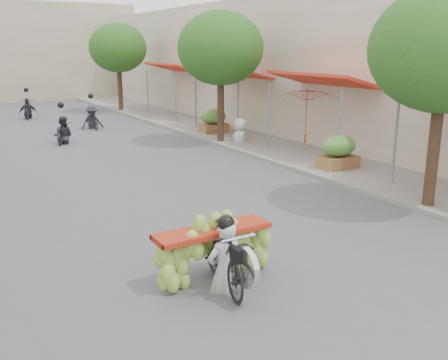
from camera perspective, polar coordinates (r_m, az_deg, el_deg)
sidewalk_right at (r=22.22m, az=1.88°, el=5.15°), size 4.00×60.00×0.12m
shophouse_row_right at (r=24.24m, az=13.51°, el=12.56°), size 9.77×40.00×6.00m
street_tree_near at (r=12.64m, az=23.91°, el=13.44°), size 3.40×3.40×5.25m
street_tree_mid at (r=20.21m, az=-0.40°, el=14.79°), size 3.40×3.40×5.25m
street_tree_far at (r=31.16m, az=-12.02°, el=14.54°), size 3.40×3.40×5.25m
produce_crate_mid at (r=16.19m, az=12.95°, el=3.42°), size 1.20×0.88×1.16m
produce_crate_far at (r=22.56m, az=-1.21°, el=6.98°), size 1.20×0.88×1.16m
banana_motorbike at (r=8.23m, az=-0.47°, el=-7.40°), size 2.20×1.95×2.17m
market_umbrella at (r=17.09m, az=9.67°, el=10.40°), size 2.77×2.77×1.90m
pedestrian at (r=20.31m, az=1.83°, el=7.08°), size 1.05×1.04×1.88m
bg_motorbike_a at (r=21.46m, az=-17.99°, el=6.00°), size 1.19×1.55×1.95m
bg_motorbike_b at (r=25.03m, az=-14.89°, el=7.60°), size 1.07×1.68×1.95m
bg_motorbike_c at (r=29.75m, az=-21.54°, el=8.00°), size 1.11×1.92×1.95m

